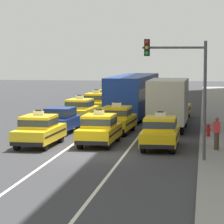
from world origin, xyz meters
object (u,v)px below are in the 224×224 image
Objects in this scene: fire_hydrant at (208,130)px; traffic_light_pole at (183,78)px; sedan_left_second at (61,119)px; box_truck_right_second at (169,102)px; taxi_left_nearest at (39,130)px; taxi_left_fifth at (109,98)px; taxi_right_nearest at (160,132)px; taxi_left_third at (80,110)px; taxi_center_nearest at (99,129)px; pedestrian_mid_block at (217,133)px; taxi_right_third at (176,108)px; taxi_center_second at (117,119)px; bus_center_third at (133,94)px; sedan_center_fourth at (143,98)px; taxi_left_fourth at (97,103)px.

fire_hydrant is 8.94m from traffic_light_pole.
sedan_left_second is 7.13m from box_truck_right_second.
taxi_left_nearest is 23.78m from taxi_left_fifth.
taxi_left_nearest is 6.43m from taxi_right_nearest.
taxi_left_third is 11.39m from taxi_center_nearest.
taxi_left_fifth is 21.42m from fire_hydrant.
pedestrian_mid_block is 2.22× the size of fire_hydrant.
sedan_left_second is 18.17m from taxi_left_fifth.
taxi_right_third is 10.80m from fire_hydrant.
taxi_right_nearest is at bearing -13.36° from taxi_center_nearest.
taxi_left_fifth is 16.71m from box_truck_right_second.
taxi_center_second reaches higher than sedan_left_second.
taxi_right_third is (6.37, -9.03, 0.00)m from taxi_left_fifth.
box_truck_right_second reaches higher than bus_center_third.
taxi_center_second is 1.01× the size of taxi_right_nearest.
taxi_center_nearest is 0.41× the size of bus_center_third.
taxi_left_third is (-0.12, 11.82, 0.00)m from taxi_left_nearest.
taxi_center_second is at bearing 87.18° from taxi_center_nearest.
box_truck_right_second is at bearing -68.20° from taxi_left_fifth.
taxi_left_nearest is at bearing -114.06° from taxi_right_third.
taxi_left_third is 17.91m from traffic_light_pole.
fire_hydrant is at bearing -17.93° from taxi_center_second.
taxi_center_nearest is 5.13m from taxi_center_second.
pedestrian_mid_block is at bearing -80.19° from taxi_right_third.
taxi_left_fifth is 8.94m from bus_center_third.
taxi_left_nearest reaches higher than pedestrian_mid_block.
bus_center_third is (3.07, -8.35, 0.94)m from taxi_left_fifth.
traffic_light_pole is (1.30, -12.31, 2.04)m from box_truck_right_second.
pedestrian_mid_block is (9.07, -24.62, 0.09)m from taxi_left_fifth.
sedan_left_second is at bearing -90.10° from taxi_left_third.
sedan_left_second is at bearing 145.58° from pedestrian_mid_block.
box_truck_right_second is (3.33, 7.40, 0.90)m from taxi_center_nearest.
taxi_left_third is 11.97m from taxi_left_fifth.
box_truck_right_second is at bearing -79.03° from sedan_center_fourth.
sedan_left_second is 5.72m from taxi_center_nearest.
taxi_right_nearest is at bearing -62.47° from taxi_center_second.
pedestrian_mid_block is at bearing -5.12° from taxi_left_nearest.
taxi_left_third is 1.07× the size of sedan_center_fourth.
pedestrian_mid_block is (5.94, -6.85, 0.09)m from taxi_center_second.
taxi_center_second is (3.36, -12.30, 0.00)m from taxi_left_fourth.
box_truck_right_second is at bearing -91.53° from taxi_right_third.
taxi_left_fifth is at bearing 88.91° from sedan_left_second.
taxi_left_fifth is 2.83× the size of pedestrian_mid_block.
taxi_left_third is 0.67× the size of box_truck_right_second.
bus_center_third is at bearing 46.74° from taxi_left_third.
taxi_center_second is 2.85× the size of pedestrian_mid_block.
sedan_center_fourth is at bearing 80.45° from sedan_left_second.
sedan_center_fourth is (3.18, 6.81, -0.03)m from taxi_left_fourth.
taxi_center_second reaches higher than pedestrian_mid_block.
taxi_right_nearest is (6.54, -11.72, 0.00)m from taxi_left_third.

